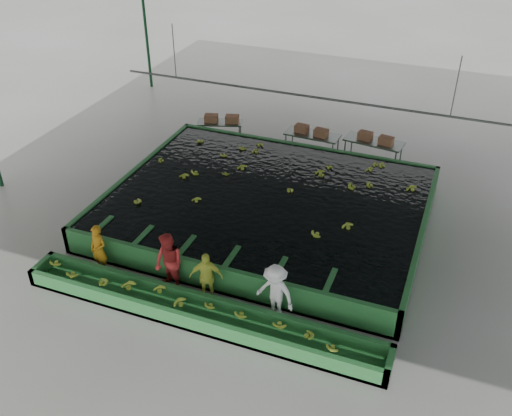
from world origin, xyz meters
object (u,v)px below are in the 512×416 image
at_px(packing_table_mid, 312,145).
at_px(box_stack_left, 222,122).
at_px(worker_a, 99,249).
at_px(box_stack_right, 375,142).
at_px(packing_table_right, 373,153).
at_px(box_stack_mid, 311,134).
at_px(worker_d, 275,293).
at_px(worker_c, 206,277).
at_px(flotation_tank, 267,207).
at_px(sorting_trough, 198,312).
at_px(packing_table_left, 220,131).
at_px(worker_b, 169,263).

distance_m(packing_table_mid, box_stack_left, 3.87).
distance_m(worker_a, box_stack_right, 11.01).
relative_size(packing_table_right, box_stack_left, 1.57).
distance_m(box_stack_mid, box_stack_right, 2.46).
xyz_separation_m(worker_d, box_stack_left, (-5.58, 9.09, -0.00)).
relative_size(packing_table_mid, box_stack_right, 1.57).
relative_size(worker_c, box_stack_mid, 1.15).
relative_size(flotation_tank, packing_table_right, 4.55).
bearing_deg(sorting_trough, flotation_tank, 90.00).
bearing_deg(flotation_tank, packing_table_left, 128.85).
bearing_deg(packing_table_left, packing_table_mid, 0.28).
relative_size(packing_table_mid, box_stack_mid, 1.59).
bearing_deg(box_stack_left, worker_c, -68.21).
distance_m(worker_a, box_stack_left, 9.10).
relative_size(sorting_trough, worker_b, 5.52).
relative_size(worker_d, packing_table_left, 0.91).
relative_size(flotation_tank, worker_c, 6.54).
bearing_deg(box_stack_left, sorting_trough, -69.13).
distance_m(flotation_tank, worker_d, 4.68).
bearing_deg(sorting_trough, box_stack_mid, 89.77).
height_order(worker_c, packing_table_mid, worker_c).
relative_size(sorting_trough, box_stack_mid, 7.53).
bearing_deg(box_stack_right, packing_table_right, 129.98).
bearing_deg(flotation_tank, worker_d, -67.14).
distance_m(sorting_trough, worker_c, 0.96).
height_order(packing_table_left, packing_table_right, packing_table_right).
bearing_deg(packing_table_right, box_stack_right, -50.02).
bearing_deg(sorting_trough, packing_table_right, 76.40).
relative_size(worker_c, packing_table_right, 0.70).
bearing_deg(box_stack_mid, worker_b, -97.99).
distance_m(worker_d, packing_table_right, 9.32).
bearing_deg(flotation_tank, worker_b, -106.03).
distance_m(sorting_trough, packing_table_right, 10.39).
relative_size(flotation_tank, packing_table_left, 5.47).
relative_size(sorting_trough, packing_table_left, 5.47).
height_order(flotation_tank, box_stack_left, box_stack_left).
height_order(worker_c, box_stack_mid, worker_c).
height_order(worker_a, worker_c, same).
bearing_deg(worker_b, packing_table_mid, 105.34).
bearing_deg(box_stack_left, packing_table_mid, 0.19).
xyz_separation_m(worker_c, box_stack_right, (2.63, 9.24, 0.24)).
height_order(flotation_tank, packing_table_mid, packing_table_mid).
height_order(sorting_trough, packing_table_right, packing_table_right).
distance_m(worker_d, box_stack_left, 10.67).
bearing_deg(worker_b, box_stack_left, 129.15).
bearing_deg(packing_table_left, flotation_tank, -51.15).
bearing_deg(flotation_tank, packing_table_right, 63.96).
bearing_deg(sorting_trough, box_stack_left, 110.87).
bearing_deg(worker_a, sorting_trough, -2.21).
xyz_separation_m(worker_b, box_stack_mid, (1.27, 9.08, 0.06)).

